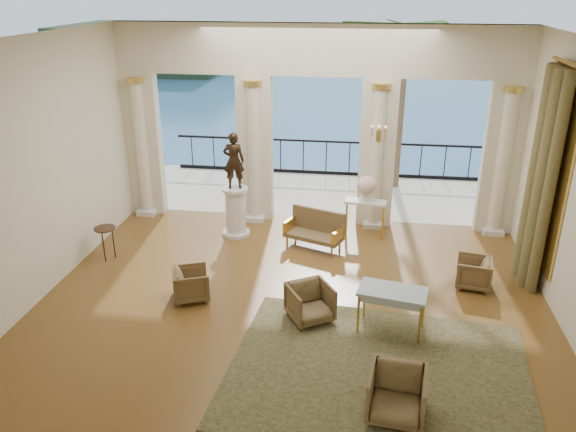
% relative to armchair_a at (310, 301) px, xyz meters
% --- Properties ---
extents(floor, '(9.00, 9.00, 0.00)m').
position_rel_armchair_a_xyz_m(floor, '(-0.36, 0.46, -0.35)').
color(floor, '#4F2E0F').
rests_on(floor, ground).
extents(room_walls, '(9.00, 9.00, 9.00)m').
position_rel_armchair_a_xyz_m(room_walls, '(-0.36, -0.66, 2.53)').
color(room_walls, '#F5EECE').
rests_on(room_walls, ground).
extents(arcade, '(9.00, 0.56, 4.50)m').
position_rel_armchair_a_xyz_m(arcade, '(-0.36, 4.28, 2.23)').
color(arcade, '#F6E8CB').
rests_on(arcade, ground).
extents(terrace, '(10.00, 3.60, 0.10)m').
position_rel_armchair_a_xyz_m(terrace, '(-0.36, 6.26, -0.40)').
color(terrace, beige).
rests_on(terrace, ground).
extents(balustrade, '(9.00, 0.06, 1.03)m').
position_rel_armchair_a_xyz_m(balustrade, '(-0.36, 7.86, 0.06)').
color(balustrade, black).
rests_on(balustrade, terrace).
extents(palm_tree, '(2.00, 2.00, 4.50)m').
position_rel_armchair_a_xyz_m(palm_tree, '(1.64, 7.06, 3.74)').
color(palm_tree, '#4C3823').
rests_on(palm_tree, terrace).
extents(headland, '(22.00, 18.00, 6.00)m').
position_rel_armchair_a_xyz_m(headland, '(-30.36, 70.46, -3.35)').
color(headland, black).
rests_on(headland, sea).
extents(sea, '(160.00, 160.00, 0.00)m').
position_rel_armchair_a_xyz_m(sea, '(-0.36, 60.46, -6.35)').
color(sea, '#2A5A96').
rests_on(sea, ground).
extents(curtain, '(0.33, 1.40, 4.09)m').
position_rel_armchair_a_xyz_m(curtain, '(3.92, 1.96, 1.67)').
color(curtain, brown).
rests_on(curtain, ground).
extents(window_frame, '(0.04, 1.60, 3.40)m').
position_rel_armchair_a_xyz_m(window_frame, '(4.11, 1.96, 1.75)').
color(window_frame, gold).
rests_on(window_frame, room_walls).
extents(wall_sconce, '(0.30, 0.11, 0.33)m').
position_rel_armchair_a_xyz_m(wall_sconce, '(1.04, 3.97, 1.88)').
color(wall_sconce, gold).
rests_on(wall_sconce, arcade).
extents(rug, '(4.59, 3.72, 0.02)m').
position_rel_armchair_a_xyz_m(rug, '(1.14, -1.29, -0.34)').
color(rug, '#2D3017').
rests_on(rug, ground).
extents(armchair_a, '(0.91, 0.89, 0.70)m').
position_rel_armchair_a_xyz_m(armchair_a, '(0.00, 0.00, 0.00)').
color(armchair_a, '#4A3821').
rests_on(armchair_a, ground).
extents(armchair_b, '(0.80, 0.76, 0.75)m').
position_rel_armchair_a_xyz_m(armchair_b, '(1.36, -2.13, 0.03)').
color(armchair_b, '#4A3821').
rests_on(armchair_b, ground).
extents(armchair_c, '(0.67, 0.70, 0.63)m').
position_rel_armchair_a_xyz_m(armchair_c, '(2.89, 1.55, -0.03)').
color(armchair_c, '#4A3821').
rests_on(armchair_c, ground).
extents(armchair_d, '(0.77, 0.79, 0.64)m').
position_rel_armchair_a_xyz_m(armchair_d, '(-2.18, 0.38, -0.03)').
color(armchair_d, '#4A3821').
rests_on(armchair_d, ground).
extents(settee, '(1.34, 0.93, 0.82)m').
position_rel_armchair_a_xyz_m(settee, '(-0.19, 2.84, 0.06)').
color(settee, '#4A3821').
rests_on(settee, ground).
extents(game_table, '(1.17, 0.78, 0.74)m').
position_rel_armchair_a_xyz_m(game_table, '(1.34, -0.13, 0.31)').
color(game_table, '#A0BCCB').
rests_on(game_table, ground).
extents(pedestal, '(0.61, 0.61, 1.12)m').
position_rel_armchair_a_xyz_m(pedestal, '(-2.01, 3.21, 0.19)').
color(pedestal, silver).
rests_on(pedestal, ground).
extents(statue, '(0.49, 0.36, 1.24)m').
position_rel_armchair_a_xyz_m(statue, '(-2.01, 3.21, 1.39)').
color(statue, black).
rests_on(statue, pedestal).
extents(console_table, '(0.94, 0.47, 0.86)m').
position_rel_armchair_a_xyz_m(console_table, '(0.84, 3.51, 0.36)').
color(console_table, silver).
rests_on(console_table, ground).
extents(urn, '(0.43, 0.43, 0.57)m').
position_rel_armchair_a_xyz_m(urn, '(0.84, 3.51, 0.84)').
color(urn, white).
rests_on(urn, console_table).
extents(side_table, '(0.43, 0.43, 0.70)m').
position_rel_armchair_a_xyz_m(side_table, '(-4.36, 1.65, 0.25)').
color(side_table, black).
rests_on(side_table, ground).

